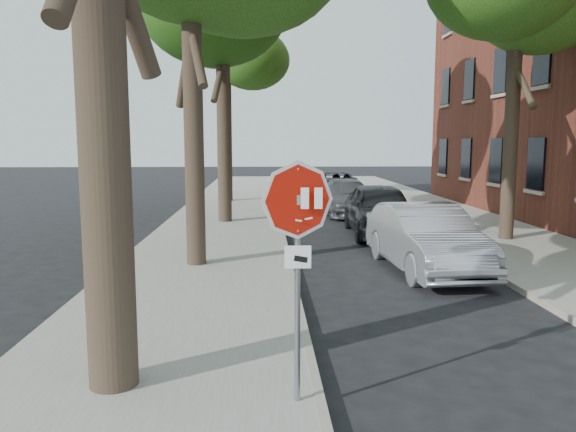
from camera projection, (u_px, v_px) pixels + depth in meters
name	position (u px, v px, depth m)	size (l,w,h in m)	color
ground	(361.00, 409.00, 6.16)	(120.00, 120.00, 0.00)	black
sidewalk_left	(218.00, 232.00, 17.93)	(4.00, 55.00, 0.12)	gray
sidewalk_right	(479.00, 230.00, 18.31)	(4.00, 55.00, 0.12)	gray
curb_left	(282.00, 231.00, 18.02)	(0.12, 55.00, 0.13)	#9E9384
curb_right	(417.00, 230.00, 18.22)	(0.12, 55.00, 0.13)	#9E9384
stop_sign	(298.00, 235.00, 5.85)	(0.76, 0.34, 2.61)	gray
tree_far	(226.00, 48.00, 25.99)	(5.29, 4.91, 9.33)	black
car_a	(380.00, 209.00, 17.57)	(1.92, 4.78, 1.63)	black
car_b	(425.00, 238.00, 12.65)	(1.60, 4.58, 1.51)	#97999E
car_c	(347.00, 197.00, 22.58)	(1.92, 4.73, 1.37)	#48484C
car_d	(337.00, 186.00, 27.76)	(2.35, 5.09, 1.42)	black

